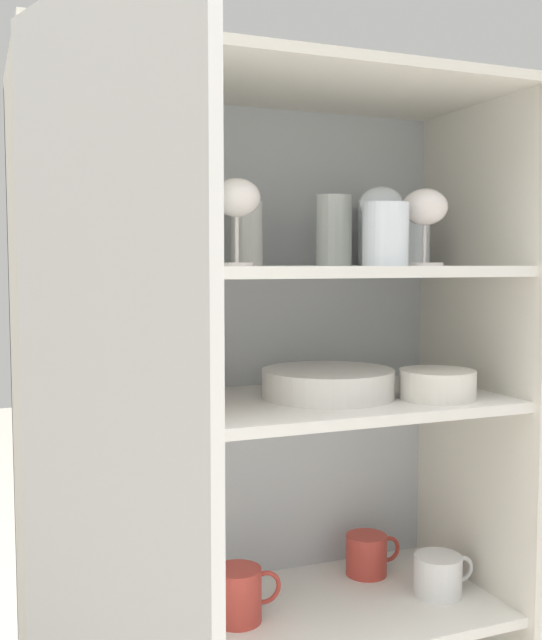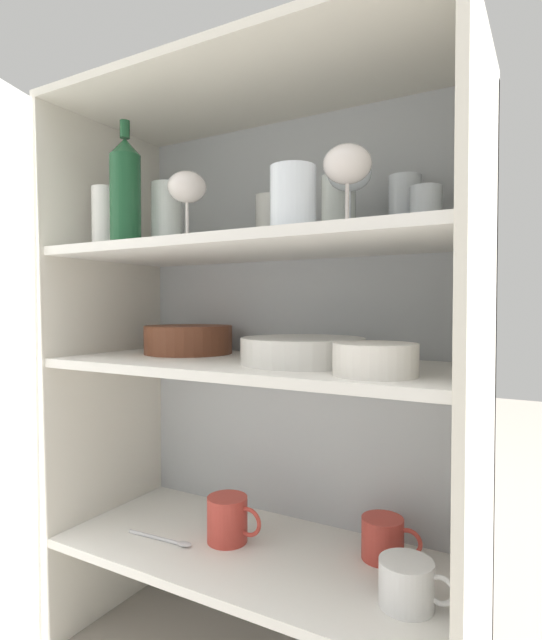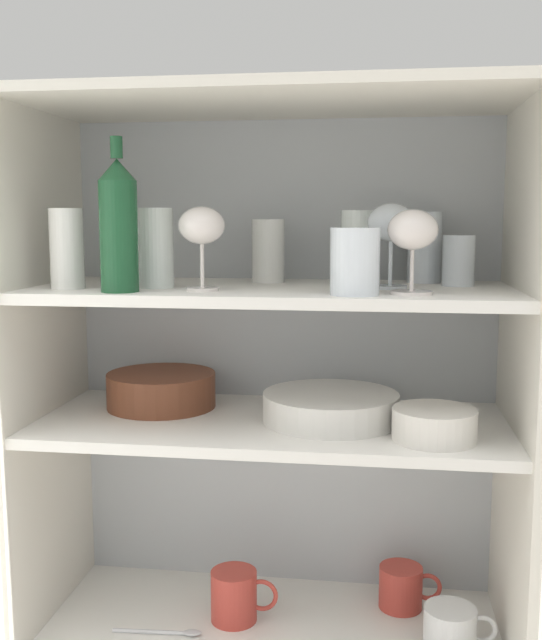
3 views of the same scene
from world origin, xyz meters
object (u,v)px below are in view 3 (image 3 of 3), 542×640
at_px(plate_stack_white, 331,407).
at_px(coffee_mug_primary, 235,596).
at_px(mixing_bowl_large, 161,388).
at_px(wine_bottle, 118,225).
at_px(serving_bowl_small, 434,423).

distance_m(plate_stack_white, coffee_mug_primary, 0.43).
bearing_deg(mixing_bowl_large, plate_stack_white, -9.79).
distance_m(wine_bottle, plate_stack_white, 0.51).
bearing_deg(coffee_mug_primary, serving_bowl_small, -14.41).
bearing_deg(plate_stack_white, mixing_bowl_large, 170.21).
bearing_deg(serving_bowl_small, mixing_bowl_large, 163.59).
bearing_deg(plate_stack_white, coffee_mug_primary, -179.52).
relative_size(wine_bottle, mixing_bowl_large, 1.20).
xyz_separation_m(plate_stack_white, coffee_mug_primary, (-0.19, -0.00, -0.39)).
distance_m(plate_stack_white, mixing_bowl_large, 0.35).
bearing_deg(serving_bowl_small, coffee_mug_primary, 165.59).
relative_size(plate_stack_white, mixing_bowl_large, 1.17).
relative_size(wine_bottle, coffee_mug_primary, 1.96).
xyz_separation_m(wine_bottle, mixing_bowl_large, (0.01, 0.20, -0.33)).
distance_m(wine_bottle, mixing_bowl_large, 0.39).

